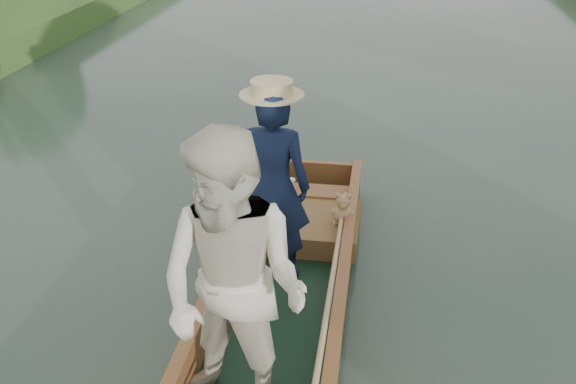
# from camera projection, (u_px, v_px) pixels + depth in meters

# --- Properties ---
(ground) EXTENTS (120.00, 120.00, 0.00)m
(ground) POSITION_uv_depth(u_px,v_px,m) (277.00, 327.00, 5.28)
(ground) COLOR #283D30
(ground) RESTS_ON ground
(punt) EXTENTS (1.27, 5.32, 2.14)m
(punt) POSITION_uv_depth(u_px,v_px,m) (261.00, 271.00, 4.62)
(punt) COLOR black
(punt) RESTS_ON ground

